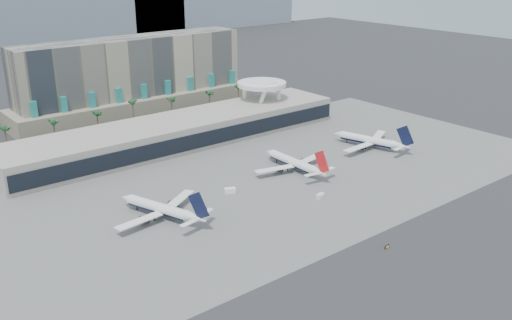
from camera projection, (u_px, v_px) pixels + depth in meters
ground at (353, 224)px, 192.21m from camera, size 900.00×900.00×0.00m
apron_pad at (252, 177)px, 232.42m from camera, size 260.00×130.00×0.06m
mountain_ridge at (4, 14)px, 542.02m from camera, size 680.00×60.00×70.00m
hotel at (134, 83)px, 319.84m from camera, size 140.00×30.00×42.00m
terminal at (180, 130)px, 270.29m from camera, size 170.00×32.50×14.50m
saucer_structure at (262, 87)px, 302.98m from camera, size 26.00×26.00×21.89m
palm_row at (156, 105)px, 298.75m from camera, size 157.80×2.80×13.10m
airliner_left at (161, 209)px, 195.64m from camera, size 36.44×37.68×13.51m
airliner_centre at (294, 163)px, 238.05m from camera, size 37.55×38.64×13.34m
airliner_right at (370, 140)px, 265.55m from camera, size 37.61×39.00×13.77m
service_vehicle_a at (230, 191)px, 216.40m from camera, size 4.60×3.56×2.02m
service_vehicle_b at (321, 196)px, 211.80m from camera, size 3.88×2.80×1.80m
taxiway_sign at (387, 247)px, 176.48m from camera, size 2.25×0.58×1.01m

